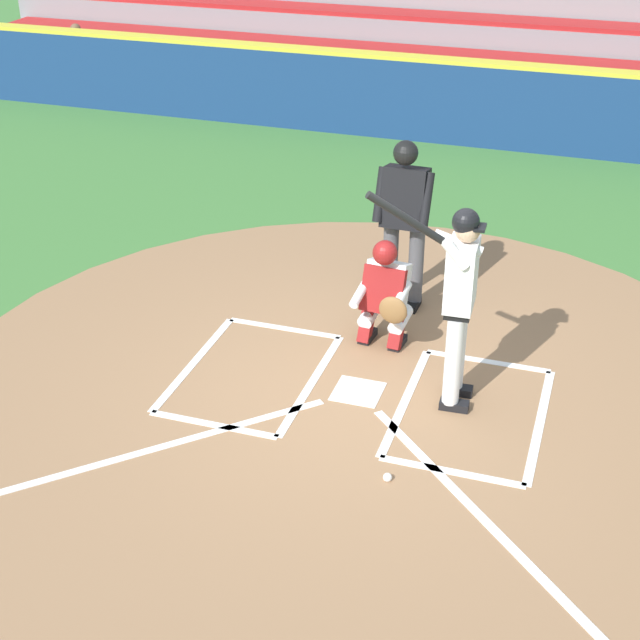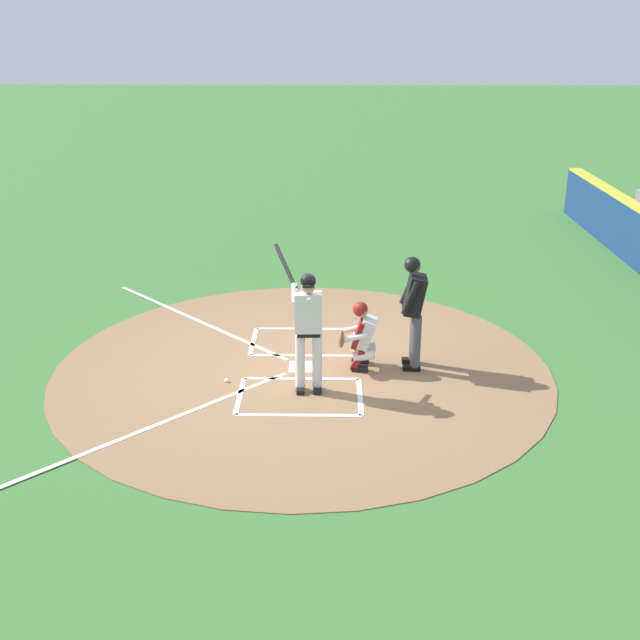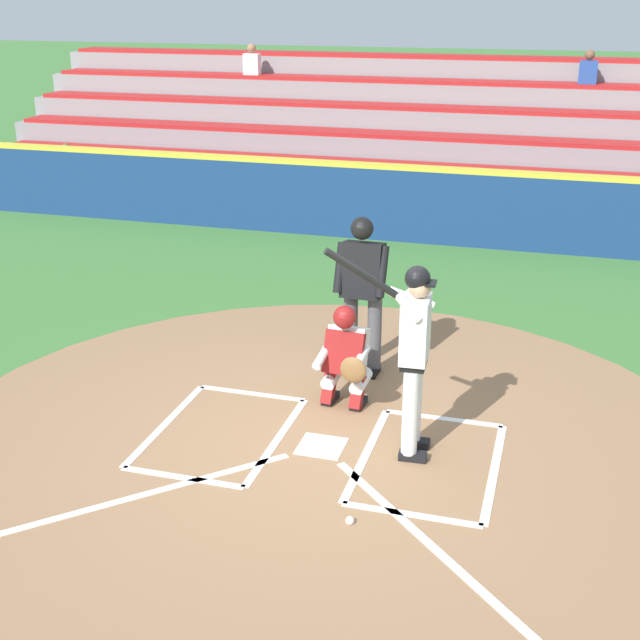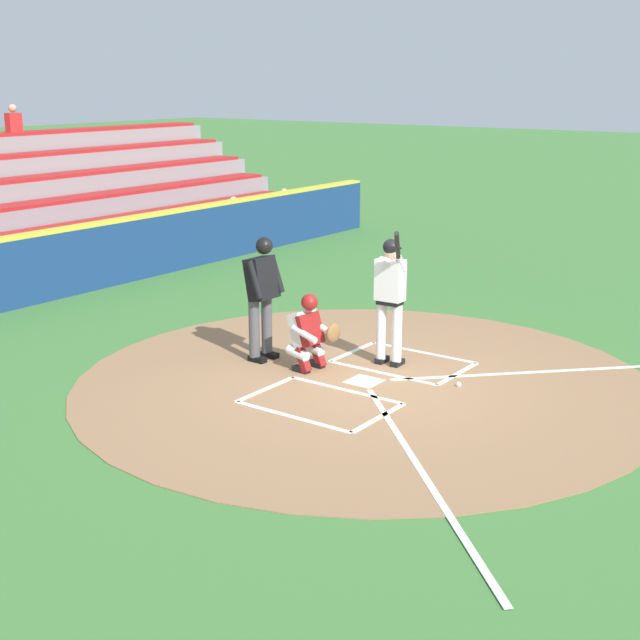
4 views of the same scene
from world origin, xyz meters
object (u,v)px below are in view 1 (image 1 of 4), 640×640
object	(u,v)px
plate_umpire	(404,213)
baseball	(388,477)
batter	(459,294)
catcher	(385,292)

from	to	relation	value
plate_umpire	baseball	bearing A→B (deg)	101.99
batter	baseball	bearing A→B (deg)	78.67
batter	catcher	size ratio (longest dim) A/B	1.88
baseball	plate_umpire	bearing A→B (deg)	-78.01
batter	catcher	xyz separation A→B (m)	(0.84, -0.82, -0.51)
batter	plate_umpire	xyz separation A→B (m)	(0.88, -1.66, -0.02)
batter	catcher	bearing A→B (deg)	-44.33
batter	plate_umpire	distance (m)	1.87
catcher	batter	bearing A→B (deg)	135.67
catcher	plate_umpire	bearing A→B (deg)	-87.63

